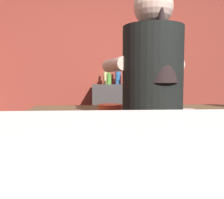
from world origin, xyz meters
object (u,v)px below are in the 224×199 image
at_px(bottle_soy, 118,77).
at_px(bottle_vinegar, 105,78).
at_px(chefs_knife, 177,109).
at_px(bottle_olive_oil, 125,79).
at_px(bartender, 152,111).
at_px(bottle_hot_sauce, 109,78).
at_px(mixing_bowl, 110,108).

xyz_separation_m(bottle_soy, bottle_vinegar, (-0.16, -0.00, -0.01)).
relative_size(chefs_knife, bottle_vinegar, 1.11).
xyz_separation_m(bottle_soy, bottle_olive_oil, (0.08, -0.12, -0.02)).
relative_size(bottle_soy, bottle_vinegar, 1.08).
bearing_deg(bottle_olive_oil, bartender, -91.90).
bearing_deg(bottle_olive_oil, bottle_soy, 124.01).
xyz_separation_m(bottle_soy, bottle_hot_sauce, (-0.13, -0.15, -0.02)).
bearing_deg(bottle_hot_sauce, bottle_soy, 50.18).
xyz_separation_m(chefs_knife, bottle_soy, (-0.30, 1.50, 0.24)).
height_order(bottle_hot_sauce, bottle_olive_oil, bottle_hot_sauce).
distance_m(bartender, bottle_hot_sauce, 1.76).
relative_size(chefs_knife, bottle_hot_sauce, 1.24).
distance_m(bartender, mixing_bowl, 0.41).
height_order(mixing_bowl, bottle_olive_oil, bottle_olive_oil).
bearing_deg(bottle_olive_oil, bottle_vinegar, 155.14).
bearing_deg(bottle_soy, bottle_olive_oil, -55.99).
bearing_deg(bottle_soy, chefs_knife, -78.69).
distance_m(mixing_bowl, bottle_soy, 1.58).
xyz_separation_m(mixing_bowl, bottle_vinegar, (0.03, 1.55, 0.22)).
height_order(chefs_knife, bottle_soy, bottle_soy).
distance_m(bottle_vinegar, bottle_hot_sauce, 0.15).
bearing_deg(bottle_soy, bartender, -89.39).
height_order(bottle_soy, bottle_olive_oil, bottle_soy).
bearing_deg(bottle_vinegar, bottle_olive_oil, -24.86).
distance_m(bottle_hot_sauce, bottle_olive_oil, 0.21).
height_order(bartender, bottle_vinegar, bartender).
bearing_deg(bottle_soy, mixing_bowl, -97.27).
relative_size(bottle_vinegar, bottle_olive_oil, 1.14).
bearing_deg(bartender, chefs_knife, -47.60).
relative_size(chefs_knife, bottle_soy, 1.03).
bearing_deg(bottle_olive_oil, mixing_bowl, -100.95).
distance_m(chefs_knife, bottle_vinegar, 1.58).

